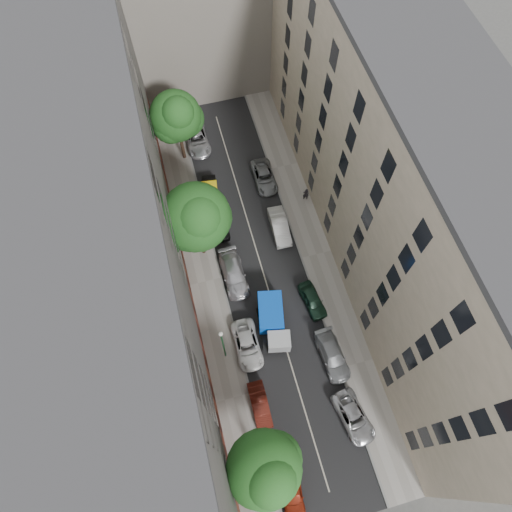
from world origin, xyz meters
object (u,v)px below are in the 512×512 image
object	(u,v)px
car_left_0	(292,492)
pedestrian	(306,194)
tarp_truck	(273,321)
tree_near	(266,470)
car_left_4	(220,224)
tree_mid	(198,219)
car_right_1	(333,356)
car_left_6	(197,139)
lamp_post	(223,343)
car_right_3	(280,226)
tree_far	(177,118)
car_right_0	(353,417)
car_left_2	(247,345)
car_right_2	(313,300)
car_left_5	(210,193)
car_right_4	(264,177)
car_left_3	(234,274)
car_left_1	(260,405)

from	to	relation	value
car_left_0	pedestrian	xyz separation A→B (m)	(9.20, 25.41, 0.31)
tarp_truck	tree_near	xyz separation A→B (m)	(-3.90, -11.33, 5.42)
car_left_4	tree_mid	bearing A→B (deg)	-128.06
pedestrian	car_right_1	bearing A→B (deg)	92.51
car_left_6	lamp_post	xyz separation A→B (m)	(-2.46, -23.95, 3.50)
tarp_truck	car_right_3	xyz separation A→B (m)	(3.40, 9.38, -0.58)
tree_far	tarp_truck	bearing A→B (deg)	-79.28
car_right_3	pedestrian	bearing A→B (deg)	40.21
car_right_0	tree_near	xyz separation A→B (m)	(-8.10, -1.98, 6.10)
car_left_6	tree_mid	distance (m)	14.88
car_left_2	car_right_2	distance (m)	7.26
car_left_2	tree_far	size ratio (longest dim) A/B	0.53
car_right_1	car_right_2	distance (m)	5.33
car_left_4	car_left_5	distance (m)	3.92
tree_far	car_left_5	bearing A→B (deg)	-74.47
car_right_3	pedestrian	world-z (taller)	pedestrian
car_right_1	car_right_4	size ratio (longest dim) A/B	1.03
tarp_truck	tree_far	bearing A→B (deg)	112.58
car_right_0	car_left_3	bearing A→B (deg)	103.33
car_left_3	car_right_3	bearing A→B (deg)	32.88
tree_near	car_left_0	bearing A→B (deg)	-47.97
car_left_6	car_left_1	bearing A→B (deg)	-91.59
car_left_2	lamp_post	bearing A→B (deg)	-171.35
car_left_3	car_left_6	xyz separation A→B (m)	(-0.04, 16.80, -0.01)
car_left_3	tree_far	bearing A→B (deg)	95.19
car_right_4	tree_mid	bearing A→B (deg)	-138.24
car_left_0	car_left_4	bearing A→B (deg)	97.71
car_right_4	car_right_2	bearing A→B (deg)	-86.64
car_left_2	lamp_post	distance (m)	4.12
car_left_2	tree_near	world-z (taller)	tree_near
car_left_5	tree_mid	distance (m)	8.75
tarp_truck	car_left_5	world-z (taller)	tarp_truck
car_right_1	car_right_4	world-z (taller)	car_right_1
car_left_3	tree_mid	xyz separation A→B (m)	(-2.12, 3.22, 5.70)
car_left_2	lamp_post	xyz separation A→B (m)	(-2.02, -0.28, 3.58)
car_left_5	tree_near	xyz separation A→B (m)	(-1.54, -26.42, 6.06)
car_right_4	pedestrian	xyz separation A→B (m)	(3.47, -3.39, 0.35)
car_left_0	car_right_0	world-z (taller)	car_left_0
car_left_5	car_left_4	bearing A→B (deg)	-79.80
car_left_6	car_right_1	world-z (taller)	car_left_6
tarp_truck	lamp_post	xyz separation A→B (m)	(-4.70, -1.57, 2.92)
tree_near	tree_far	xyz separation A→B (m)	(0.00, 31.96, -0.56)
tree_near	tree_mid	size ratio (longest dim) A/B	1.00
car_right_0	car_right_3	distance (m)	18.74
car_right_2	tree_near	world-z (taller)	tree_near
car_right_3	car_right_0	bearing A→B (deg)	-85.27
car_right_1	lamp_post	world-z (taller)	lamp_post
car_right_1	tree_near	bearing A→B (deg)	-141.79
car_left_4	car_right_0	xyz separation A→B (m)	(6.40, -20.52, -0.00)
car_right_1	car_left_5	bearing A→B (deg)	105.51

